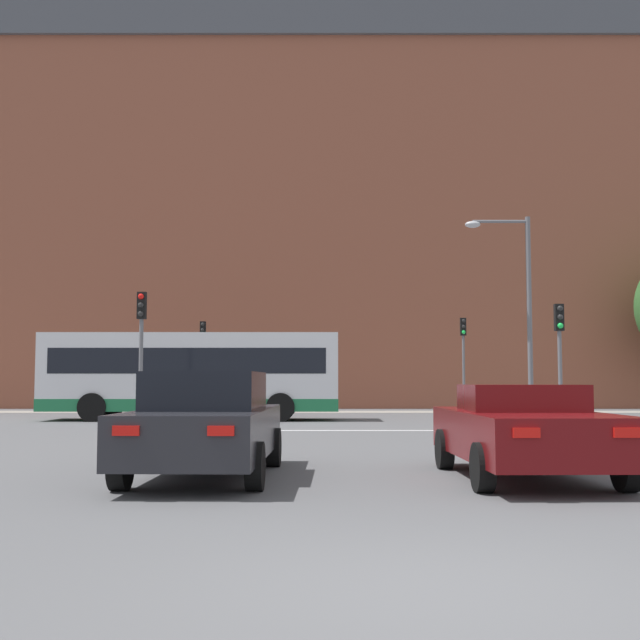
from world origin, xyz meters
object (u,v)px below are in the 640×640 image
Objects in this scene: pedestrian_waiting at (224,389)px; traffic_light_near_left at (143,336)px; traffic_light_far_left at (205,351)px; street_lamp_junction at (520,296)px; car_saloon_left at (209,424)px; traffic_light_far_right at (466,349)px; car_roadster_right at (526,431)px; bus_crossing_lead at (194,374)px; traffic_light_near_right at (562,344)px.

traffic_light_near_left is at bearing 142.37° from pedestrian_waiting.
traffic_light_far_left is at bearing 90.36° from traffic_light_near_left.
traffic_light_near_left is 0.60× the size of street_lamp_junction.
street_lamp_junction is (8.07, 13.73, 3.37)m from car_saloon_left.
street_lamp_junction is at bearing -90.63° from traffic_light_far_right.
bus_crossing_lead is (-7.64, 17.47, 0.98)m from car_roadster_right.
traffic_light_near_right is at bearing 69.61° from car_roadster_right.
bus_crossing_lead is at bearing 144.38° from pedestrian_waiting.
traffic_light_far_right is 2.38× the size of pedestrian_waiting.
car_roadster_right is 2.53× the size of pedestrian_waiting.
car_roadster_right is 0.43× the size of bus_crossing_lead.
traffic_light_near_left is at bearing -132.84° from traffic_light_far_right.
pedestrian_waiting reaches higher than car_roadster_right.
car_saloon_left is at bearing 176.01° from car_roadster_right.
traffic_light_near_right is at bearing -87.32° from traffic_light_far_right.
traffic_light_far_left is (-0.69, 7.23, 1.10)m from bus_crossing_lead.
car_saloon_left is at bearing -108.66° from traffic_light_far_right.
traffic_light_far_right reaches higher than traffic_light_near_right.
traffic_light_far_right is at bearing -1.22° from traffic_light_far_left.
street_lamp_junction is at bearing 10.63° from traffic_light_near_left.
car_saloon_left is at bearing -127.02° from traffic_light_near_right.
pedestrian_waiting is (-10.86, 11.01, -3.09)m from street_lamp_junction.
car_saloon_left is 0.46× the size of bus_crossing_lead.
traffic_light_far_right is 17.30m from traffic_light_near_left.
pedestrian_waiting is at bearing 134.59° from street_lamp_junction.
car_saloon_left is at bearing -120.45° from street_lamp_junction.
bus_crossing_lead is 13.21m from traffic_light_far_right.
traffic_light_far_left is 12.94m from traffic_light_near_left.
traffic_light_near_left reaches higher than car_saloon_left.
pedestrian_waiting is at bearing 177.33° from traffic_light_far_right.
car_saloon_left is 16.27m from street_lamp_junction.
car_saloon_left is 1.19× the size of traffic_light_far_left.
car_saloon_left is 25.65m from traffic_light_far_right.
traffic_light_near_right is 17.53m from pedestrian_waiting.
traffic_light_far_right is at bearing -126.87° from pedestrian_waiting.
traffic_light_near_right is at bearing -45.93° from traffic_light_far_left.
car_roadster_right is 26.05m from pedestrian_waiting.
car_saloon_left is 4.67m from car_roadster_right.
traffic_light_near_left is at bearing -89.64° from traffic_light_far_left.
traffic_light_near_left is (-0.61, -5.71, 1.05)m from bus_crossing_lead.
traffic_light_far_left reaches higher than car_saloon_left.
bus_crossing_lead is 7.51m from pedestrian_waiting.
traffic_light_far_left reaches higher than traffic_light_near_right.
traffic_light_far_left is at bearing 134.07° from traffic_light_near_right.
street_lamp_junction reaches higher than car_saloon_left.
traffic_light_near_left is at bearing -169.37° from street_lamp_junction.
street_lamp_junction is 3.76× the size of pedestrian_waiting.
street_lamp_junction reaches higher than traffic_light_near_left.
bus_crossing_lead is at bearing 162.30° from street_lamp_junction.
traffic_light_far_left is 1.02× the size of traffic_light_near_left.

